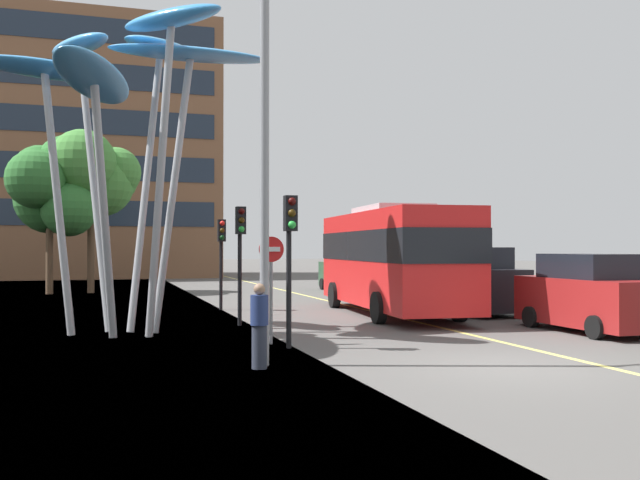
# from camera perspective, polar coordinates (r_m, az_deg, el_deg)

# --- Properties ---
(ground) EXTENTS (120.00, 240.00, 0.10)m
(ground) POSITION_cam_1_polar(r_m,az_deg,el_deg) (13.78, 12.79, -10.33)
(ground) COLOR #54514F
(red_bus) EXTENTS (3.45, 10.00, 3.68)m
(red_bus) POSITION_cam_1_polar(r_m,az_deg,el_deg) (24.00, 5.83, -1.24)
(red_bus) COLOR red
(red_bus) RESTS_ON ground
(leaf_sculpture) EXTENTS (7.84, 8.30, 8.56)m
(leaf_sculpture) POSITION_cam_1_polar(r_m,az_deg,el_deg) (19.90, -15.29, 12.86)
(leaf_sculpture) COLOR #9EA0A5
(leaf_sculpture) RESTS_ON ground
(traffic_light_kerb_near) EXTENTS (0.28, 0.42, 3.45)m
(traffic_light_kerb_near) POSITION_cam_1_polar(r_m,az_deg,el_deg) (15.83, -2.45, 0.20)
(traffic_light_kerb_near) COLOR black
(traffic_light_kerb_near) RESTS_ON ground
(traffic_light_kerb_far) EXTENTS (0.28, 0.42, 3.46)m
(traffic_light_kerb_far) POSITION_cam_1_polar(r_m,az_deg,el_deg) (20.55, -6.47, 0.06)
(traffic_light_kerb_far) COLOR black
(traffic_light_kerb_far) RESTS_ON ground
(traffic_light_island_mid) EXTENTS (0.28, 0.42, 3.29)m
(traffic_light_island_mid) POSITION_cam_1_polar(r_m,az_deg,el_deg) (25.76, -8.00, -0.34)
(traffic_light_island_mid) COLOR black
(traffic_light_island_mid) RESTS_ON ground
(car_parked_mid) EXTENTS (1.97, 4.42, 2.11)m
(car_parked_mid) POSITION_cam_1_polar(r_m,az_deg,el_deg) (20.35, 20.94, -4.18)
(car_parked_mid) COLOR maroon
(car_parked_mid) RESTS_ON ground
(car_parked_far) EXTENTS (2.02, 4.33, 2.28)m
(car_parked_far) POSITION_cam_1_polar(r_m,az_deg,el_deg) (24.83, 12.41, -3.37)
(car_parked_far) COLOR black
(car_parked_far) RESTS_ON ground
(car_side_street) EXTENTS (2.10, 4.01, 2.18)m
(car_side_street) POSITION_cam_1_polar(r_m,az_deg,el_deg) (30.41, 8.01, -2.98)
(car_side_street) COLOR gold
(car_side_street) RESTS_ON ground
(car_far_side) EXTENTS (2.07, 3.91, 2.29)m
(car_far_side) POSITION_cam_1_polar(r_m,az_deg,el_deg) (37.00, 2.16, -2.47)
(car_far_side) COLOR #2D5138
(car_far_side) RESTS_ON ground
(street_lamp) EXTENTS (1.90, 0.44, 8.63)m
(street_lamp) POSITION_cam_1_polar(r_m,az_deg,el_deg) (14.09, -2.89, 12.34)
(street_lamp) COLOR gray
(street_lamp) RESTS_ON ground
(tree_pavement_near) EXTENTS (4.47, 4.39, 8.07)m
(tree_pavement_near) POSITION_cam_1_polar(r_m,az_deg,el_deg) (37.31, -17.54, 5.11)
(tree_pavement_near) COLOR brown
(tree_pavement_near) RESTS_ON ground
(tree_pavement_far) EXTENTS (4.62, 5.10, 7.96)m
(tree_pavement_far) POSITION_cam_1_polar(r_m,az_deg,el_deg) (37.16, -20.69, 4.22)
(tree_pavement_far) COLOR brown
(tree_pavement_far) RESTS_ON ground
(pedestrian) EXTENTS (0.34, 0.34, 1.61)m
(pedestrian) POSITION_cam_1_polar(r_m,az_deg,el_deg) (13.37, -4.94, -6.96)
(pedestrian) COLOR #2D3342
(pedestrian) RESTS_ON ground
(no_entry_sign) EXTENTS (0.60, 0.12, 2.54)m
(no_entry_sign) POSITION_cam_1_polar(r_m,az_deg,el_deg) (16.63, -3.98, -2.64)
(no_entry_sign) COLOR gray
(no_entry_sign) RESTS_ON ground
(backdrop_building) EXTENTS (22.83, 12.26, 19.34)m
(backdrop_building) POSITION_cam_1_polar(r_m,az_deg,el_deg) (58.23, -20.08, 6.74)
(backdrop_building) COLOR brown
(backdrop_building) RESTS_ON ground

